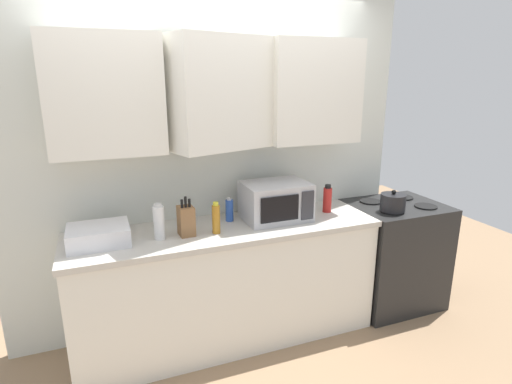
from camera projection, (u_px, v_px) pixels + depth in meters
name	position (u px, v px, depth m)	size (l,w,h in m)	color
wall_back_with_cabinets	(215.00, 129.00, 2.97)	(3.09, 0.53, 2.60)	silver
counter_run	(228.00, 283.00, 3.07)	(2.22, 0.63, 0.90)	white
stove_range	(393.00, 254.00, 3.58)	(0.76, 0.64, 0.91)	black
kettle	(393.00, 202.00, 3.25)	(0.20, 0.20, 0.17)	black
microwave	(276.00, 201.00, 3.08)	(0.48, 0.37, 0.28)	#B7B7BC
dish_rack	(99.00, 235.00, 2.64)	(0.38, 0.30, 0.12)	silver
knife_block	(186.00, 221.00, 2.77)	(0.11, 0.13, 0.27)	brown
bottle_white_jar	(159.00, 222.00, 2.70)	(0.07, 0.07, 0.24)	white
bottle_amber_vinegar	(216.00, 219.00, 2.81)	(0.06, 0.06, 0.22)	#AD701E
bottle_red_sauce	(327.00, 199.00, 3.25)	(0.07, 0.07, 0.22)	red
bottle_blue_cleaner	(229.00, 210.00, 3.05)	(0.06, 0.06, 0.18)	#2D56B7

